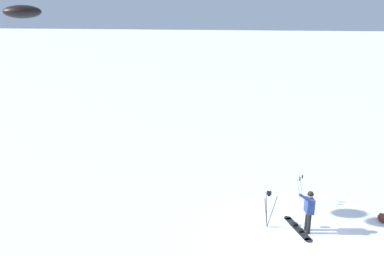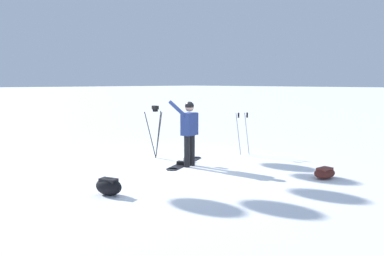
{
  "view_description": "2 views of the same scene",
  "coord_description": "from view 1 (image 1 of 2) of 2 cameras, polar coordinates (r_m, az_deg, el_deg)",
  "views": [
    {
      "loc": [
        12.2,
        -2.07,
        7.62
      ],
      "look_at": [
        0.27,
        -3.99,
        3.94
      ],
      "focal_mm": 36.22,
      "sensor_mm": 36.0,
      "label": 1
    },
    {
      "loc": [
        6.09,
        6.86,
        2.07
      ],
      "look_at": [
        -0.6,
        0.09,
        0.94
      ],
      "focal_mm": 36.64,
      "sensor_mm": 36.0,
      "label": 2
    }
  ],
  "objects": [
    {
      "name": "snowboard",
      "position": [
        15.06,
        15.28,
        -14.05
      ],
      "size": [
        1.7,
        0.88,
        0.1
      ],
      "color": "black",
      "rests_on": "ground_plane"
    },
    {
      "name": "snowboarder",
      "position": [
        14.52,
        16.85,
        -11.17
      ],
      "size": [
        0.55,
        0.61,
        1.62
      ],
      "color": "black",
      "rests_on": "ground_plane"
    },
    {
      "name": "gear_bag_small",
      "position": [
        16.63,
        26.32,
        -11.8
      ],
      "size": [
        0.58,
        0.42,
        0.23
      ],
      "color": "#4C1E19",
      "rests_on": "ground_plane"
    },
    {
      "name": "camera_tripod",
      "position": [
        14.44,
        11.22,
        -10.65
      ],
      "size": [
        0.56,
        0.47,
        1.43
      ],
      "color": "#262628",
      "rests_on": "ground_plane"
    },
    {
      "name": "ground_plane",
      "position": [
        14.54,
        16.52,
        -15.48
      ],
      "size": [
        300.0,
        300.0,
        0.0
      ],
      "primitive_type": "plane",
      "color": "white"
    },
    {
      "name": "ski_poles",
      "position": [
        16.53,
        15.68,
        -8.16
      ],
      "size": [
        0.32,
        0.38,
        1.19
      ],
      "color": "gray",
      "rests_on": "ground_plane"
    }
  ]
}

